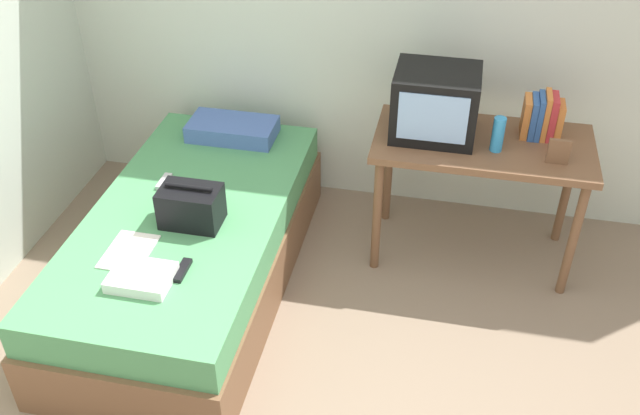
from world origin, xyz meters
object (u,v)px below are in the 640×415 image
Objects in this scene: picture_frame at (559,152)px; remote_dark at (182,270)px; desk at (481,156)px; magazine at (129,251)px; remote_silver at (164,181)px; water_bottle at (498,134)px; handbag at (191,206)px; tv at (435,103)px; bed at (192,249)px; pillow at (233,129)px; folded_towel at (141,277)px; book_row at (542,117)px.

picture_frame reaches higher than remote_dark.
picture_frame is (0.36, -0.15, 0.17)m from desk.
magazine is 2.01× the size of remote_silver.
remote_dark is (-1.37, -0.99, -0.33)m from water_bottle.
water_bottle is 1.31× the size of remote_silver.
desk is at bearing 26.74° from handbag.
handbag is (-1.12, -0.73, -0.32)m from tv.
water_bottle is at bearing 168.46° from picture_frame.
bed is 0.40m from remote_silver.
picture_frame is at bearing -11.54° from water_bottle.
picture_frame is 0.26× the size of pillow.
water_bottle reaches higher than remote_dark.
remote_silver reaches higher than magazine.
remote_silver is (-2.04, -0.25, -0.30)m from picture_frame.
folded_towel reaches higher than bed.
folded_towel is (-1.19, -1.21, -0.40)m from tv.
desk is 6.15× the size of water_bottle.
handbag is at bearing -162.46° from picture_frame.
pillow reaches higher than bed.
book_row is (0.28, 0.12, 0.21)m from desk.
magazine is (-0.15, -1.15, -0.05)m from pillow.
remote_dark is 0.56× the size of folded_towel.
folded_towel is (-1.47, -1.18, -0.12)m from desk.
picture_frame reaches higher than bed.
folded_towel is at bearing -141.19° from desk.
remote_silver is at bearing -169.68° from water_bottle.
magazine is (-1.68, -0.91, -0.33)m from water_bottle.
folded_towel is at bearing -74.93° from remote_silver.
pillow is 1.25m from remote_dark.
remote_silver is at bearing 118.27° from remote_dark.
book_row reaches higher than folded_towel.
remote_dark is (-1.31, -1.08, -0.13)m from desk.
tv is 1.47× the size of handbag.
bed is 8.06× the size of book_row.
book_row is 0.28m from picture_frame.
magazine is at bearing 128.77° from folded_towel.
desk is at bearing -5.31° from tv.
desk is 4.67× the size of book_row.
magazine is at bearing -148.42° from desk.
remote_silver reaches higher than bed.
handbag reaches higher than magazine.
bed is 12.82× the size of remote_dark.
handbag is 1.92× the size of remote_dark.
desk reaches higher than handbag.
handbag is 1.03× the size of magazine.
book_row is (0.56, 0.09, -0.07)m from tv.
remote_dark is at bearing -15.39° from magazine.
water_bottle reaches higher than remote_silver.
handbag is at bearing 52.96° from magazine.
bed is at bearing -161.15° from water_bottle.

